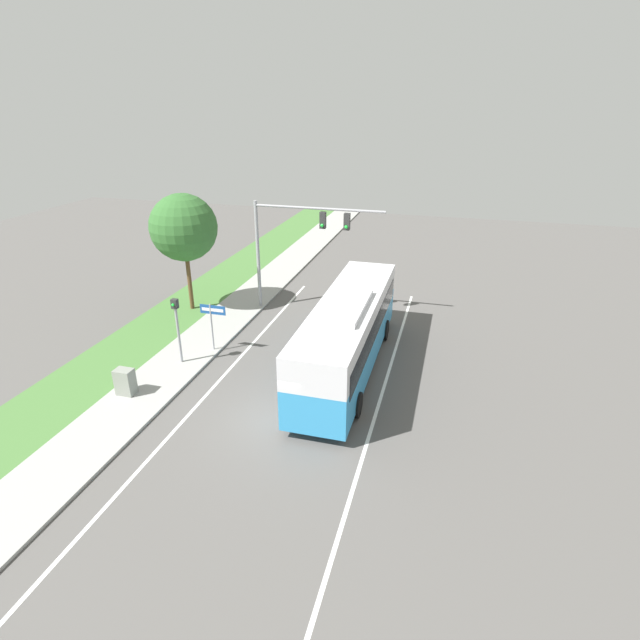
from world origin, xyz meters
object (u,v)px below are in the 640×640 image
(pedestrian_signal, at_px, (177,321))
(utility_cabinet, at_px, (125,382))
(signal_gantry, at_px, (295,234))
(bus, at_px, (348,330))
(street_sign, at_px, (212,318))

(pedestrian_signal, bearing_deg, utility_cabinet, -104.29)
(signal_gantry, distance_m, utility_cabinet, 12.19)
(bus, height_order, utility_cabinet, bus)
(utility_cabinet, bearing_deg, signal_gantry, 69.47)
(pedestrian_signal, bearing_deg, bus, 12.16)
(signal_gantry, height_order, utility_cabinet, signal_gantry)
(signal_gantry, relative_size, utility_cabinet, 6.48)
(bus, relative_size, utility_cabinet, 10.25)
(signal_gantry, height_order, street_sign, signal_gantry)
(pedestrian_signal, distance_m, utility_cabinet, 3.58)
(pedestrian_signal, relative_size, utility_cabinet, 2.89)
(street_sign, bearing_deg, pedestrian_signal, -120.57)
(signal_gantry, relative_size, street_sign, 2.92)
(pedestrian_signal, bearing_deg, street_sign, 59.43)
(street_sign, relative_size, utility_cabinet, 2.22)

